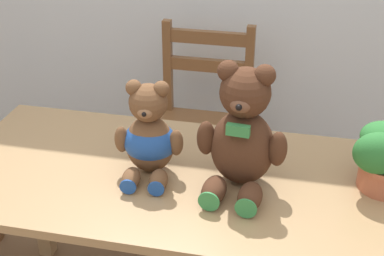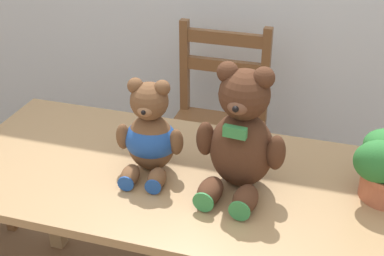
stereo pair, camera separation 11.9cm
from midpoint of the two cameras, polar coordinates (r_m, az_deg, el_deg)
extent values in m
cube|color=#9E7A51|center=(1.73, -2.95, -5.49)|extent=(1.52, 0.70, 0.03)
cube|color=#9E7A51|center=(2.41, -17.47, -6.35)|extent=(0.06, 0.06, 0.70)
cube|color=#9E7A51|center=(2.17, 18.30, -10.98)|extent=(0.06, 0.06, 0.70)
cube|color=brown|center=(2.49, -0.64, -0.83)|extent=(0.43, 0.46, 0.03)
cube|color=brown|center=(2.42, 2.89, -8.58)|extent=(0.04, 0.04, 0.44)
cube|color=brown|center=(2.50, -6.15, -7.36)|extent=(0.04, 0.04, 0.44)
cube|color=brown|center=(2.64, 4.55, 1.16)|extent=(0.04, 0.04, 0.93)
cube|color=brown|center=(2.71, -3.74, 1.99)|extent=(0.04, 0.04, 0.93)
cube|color=brown|center=(2.51, 0.38, 9.62)|extent=(0.35, 0.03, 0.06)
cube|color=brown|center=(2.55, 0.37, 6.70)|extent=(0.35, 0.03, 0.06)
ellipsoid|color=brown|center=(1.71, -6.50, -1.75)|extent=(0.17, 0.15, 0.19)
sphere|color=brown|center=(1.64, -6.79, 2.67)|extent=(0.12, 0.12, 0.12)
sphere|color=brown|center=(1.61, -5.42, 4.12)|extent=(0.05, 0.05, 0.05)
sphere|color=brown|center=(1.63, -8.33, 4.25)|extent=(0.05, 0.05, 0.05)
ellipsoid|color=#8C5F3F|center=(1.60, -7.12, 1.66)|extent=(0.05, 0.05, 0.04)
sphere|color=black|center=(1.58, -7.30, 1.40)|extent=(0.02, 0.02, 0.02)
ellipsoid|color=brown|center=(1.67, -3.74, -1.62)|extent=(0.05, 0.05, 0.09)
ellipsoid|color=brown|center=(1.71, -9.51, -1.25)|extent=(0.05, 0.05, 0.09)
ellipsoid|color=brown|center=(1.66, -5.66, -5.61)|extent=(0.07, 0.10, 0.06)
cylinder|color=#1E4793|center=(1.62, -5.99, -6.53)|extent=(0.05, 0.01, 0.05)
ellipsoid|color=brown|center=(1.67, -8.55, -5.38)|extent=(0.07, 0.10, 0.06)
cylinder|color=#1E4793|center=(1.64, -8.94, -6.29)|extent=(0.05, 0.01, 0.05)
ellipsoid|color=#1E4793|center=(1.70, -6.52, -1.47)|extent=(0.18, 0.16, 0.14)
ellipsoid|color=#472819|center=(1.63, 3.32, -2.12)|extent=(0.21, 0.18, 0.24)
sphere|color=#472819|center=(1.55, 3.52, 3.77)|extent=(0.15, 0.15, 0.15)
sphere|color=#472819|center=(1.51, 5.55, 5.58)|extent=(0.06, 0.06, 0.06)
sphere|color=#472819|center=(1.53, 1.65, 6.07)|extent=(0.06, 0.06, 0.06)
ellipsoid|color=brown|center=(1.50, 2.98, 2.49)|extent=(0.07, 0.06, 0.05)
sphere|color=black|center=(1.48, 2.72, 2.17)|extent=(0.02, 0.02, 0.02)
ellipsoid|color=#472819|center=(1.59, 7.02, -2.28)|extent=(0.06, 0.06, 0.11)
ellipsoid|color=#472819|center=(1.63, -0.58, -1.11)|extent=(0.06, 0.06, 0.11)
ellipsoid|color=#472819|center=(1.57, 4.03, -7.37)|extent=(0.08, 0.13, 0.07)
cylinder|color=#337F42|center=(1.53, 3.52, -8.63)|extent=(0.06, 0.01, 0.06)
ellipsoid|color=#472819|center=(1.59, 0.21, -6.71)|extent=(0.08, 0.13, 0.07)
cylinder|color=#337F42|center=(1.55, -0.42, -7.92)|extent=(0.06, 0.01, 0.06)
cube|color=#337F42|center=(1.52, 2.70, -0.28)|extent=(0.07, 0.03, 0.03)
ellipsoid|color=#286B2D|center=(1.72, 17.99, -1.00)|extent=(0.15, 0.13, 0.09)
ellipsoid|color=#286B2D|center=(1.64, 17.44, -2.67)|extent=(0.16, 0.11, 0.13)
camera|label=1|loc=(0.06, -92.08, -1.17)|focal=50.00mm
camera|label=2|loc=(0.06, 87.92, 1.17)|focal=50.00mm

